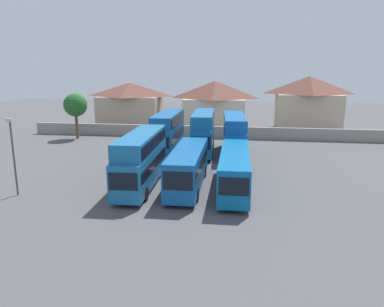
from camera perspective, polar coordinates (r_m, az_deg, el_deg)
name	(u,v)px	position (r m, az deg, el deg)	size (l,w,h in m)	color
ground	(208,146)	(49.79, 2.44, 1.23)	(140.00, 140.00, 0.00)	#4C4C4F
depot_boundary_wall	(211,132)	(55.10, 3.04, 3.34)	(56.00, 0.50, 1.80)	gray
bus_1	(141,157)	(32.34, -7.91, -0.55)	(2.85, 11.10, 4.75)	#196399
bus_2	(188,166)	(31.99, -0.63, -1.89)	(2.74, 11.13, 3.45)	#115497
bus_3	(235,168)	(31.71, 6.65, -2.28)	(2.69, 12.01, 3.28)	#0A5E9C
bus_4	(168,130)	(45.90, -3.76, 3.67)	(2.82, 10.81, 4.85)	#145596
bus_5	(203,130)	(45.15, 1.77, 3.64)	(3.01, 10.46, 5.02)	#17629B
bus_6	(234,133)	(44.66, 6.58, 3.27)	(3.19, 11.00, 4.74)	#1058A6
house_terrace_left	(131,104)	(67.07, -9.54, 7.58)	(11.24, 7.61, 7.79)	tan
house_terrace_centre	(215,105)	(63.25, 3.56, 7.60)	(10.76, 7.64, 8.18)	beige
house_terrace_right	(308,103)	(64.81, 17.59, 7.53)	(10.78, 7.73, 9.01)	#C6B293
tree_left_of_lot	(75,105)	(56.98, -17.70, 7.17)	(3.43, 3.43, 6.71)	brown
lamp_post_lot_edge	(13,152)	(32.92, -26.06, 0.19)	(0.50, 0.24, 6.41)	#4C4C51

